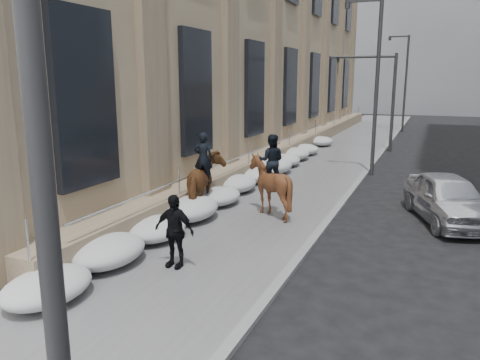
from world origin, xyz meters
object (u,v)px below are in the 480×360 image
object	(u,v)px
mounted_horse_right	(270,182)
car_silver	(448,198)
mounted_horse_left	(206,181)
pedestrian	(174,231)

from	to	relation	value
mounted_horse_right	car_silver	bearing A→B (deg)	-174.10
mounted_horse_right	car_silver	distance (m)	5.69
mounted_horse_left	pedestrian	bearing A→B (deg)	91.91
mounted_horse_right	mounted_horse_left	bearing A→B (deg)	0.69
mounted_horse_left	car_silver	bearing A→B (deg)	-178.14
mounted_horse_right	pedestrian	distance (m)	5.01
car_silver	mounted_horse_left	bearing A→B (deg)	178.44
mounted_horse_right	pedestrian	bearing A→B (deg)	69.43
mounted_horse_right	car_silver	xyz separation A→B (m)	(5.36, 1.84, -0.44)
pedestrian	car_silver	distance (m)	9.09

